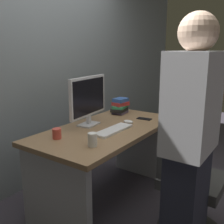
% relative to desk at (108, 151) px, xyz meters
% --- Properties ---
extents(ground_plane, '(9.00, 9.00, 0.00)m').
position_rel_desk_xyz_m(ground_plane, '(0.00, 0.00, -0.52)').
color(ground_plane, '#3D3842').
extents(wall_back, '(6.40, 0.10, 3.00)m').
position_rel_desk_xyz_m(wall_back, '(0.00, 0.90, 0.98)').
color(wall_back, gray).
rests_on(wall_back, ground).
extents(desk, '(1.48, 0.75, 0.75)m').
position_rel_desk_xyz_m(desk, '(0.00, 0.00, 0.00)').
color(desk, '#93704C').
rests_on(desk, ground).
extents(office_chair, '(0.52, 0.52, 0.94)m').
position_rel_desk_xyz_m(office_chair, '(-0.01, -0.76, -0.09)').
color(office_chair, black).
rests_on(office_chair, ground).
extents(person_at_desk, '(0.40, 0.24, 1.64)m').
position_rel_desk_xyz_m(person_at_desk, '(-0.38, -0.88, 0.32)').
color(person_at_desk, '#262838').
rests_on(person_at_desk, ground).
extents(monitor, '(0.54, 0.16, 0.46)m').
position_rel_desk_xyz_m(monitor, '(-0.05, 0.18, 0.49)').
color(monitor, silver).
rests_on(monitor, desk).
extents(keyboard, '(0.43, 0.14, 0.02)m').
position_rel_desk_xyz_m(keyboard, '(-0.07, -0.11, 0.24)').
color(keyboard, white).
rests_on(keyboard, desk).
extents(mouse, '(0.06, 0.10, 0.03)m').
position_rel_desk_xyz_m(mouse, '(0.21, -0.09, 0.25)').
color(mouse, white).
rests_on(mouse, desk).
extents(cup_near_keyboard, '(0.07, 0.07, 0.10)m').
position_rel_desk_xyz_m(cup_near_keyboard, '(-0.45, -0.19, 0.28)').
color(cup_near_keyboard, white).
rests_on(cup_near_keyboard, desk).
extents(cup_by_monitor, '(0.07, 0.07, 0.08)m').
position_rel_desk_xyz_m(cup_by_monitor, '(-0.48, 0.15, 0.27)').
color(cup_by_monitor, '#D84C3F').
rests_on(cup_by_monitor, desk).
extents(book_stack, '(0.23, 0.17, 0.17)m').
position_rel_desk_xyz_m(book_stack, '(0.51, 0.19, 0.31)').
color(book_stack, '#594C72').
rests_on(book_stack, desk).
extents(cell_phone, '(0.08, 0.15, 0.01)m').
position_rel_desk_xyz_m(cell_phone, '(0.44, -0.14, 0.23)').
color(cell_phone, black).
rests_on(cell_phone, desk).
extents(handbag, '(0.34, 0.14, 0.38)m').
position_rel_desk_xyz_m(handbag, '(0.81, -0.52, -0.38)').
color(handbag, maroon).
rests_on(handbag, ground).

